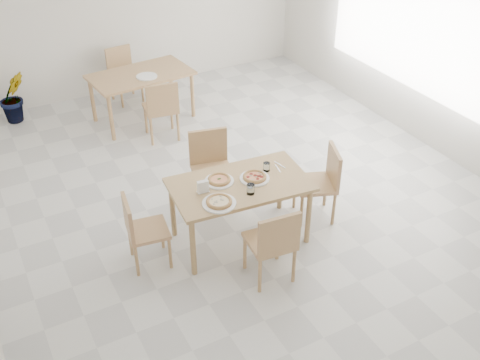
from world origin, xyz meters
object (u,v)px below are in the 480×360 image
plate_margherita (219,181)px  plate_empty (147,76)px  tumbler_a (251,189)px  chair_back_n (123,70)px  chair_west (140,227)px  second_table (141,79)px  pizza_pepperoni (255,177)px  chair_back_s (161,106)px  chair_south (274,241)px  potted_plant (13,97)px  plate_mushroom (219,203)px  pizza_mushroom (219,201)px  plate_pepperoni (255,178)px  main_table (240,190)px  napkin_holder (203,187)px  tumbler_b (267,167)px  chair_north (211,163)px  pizza_margherita (219,179)px  chair_east (323,179)px

plate_margherita → plate_empty: (0.29, 2.98, 0.00)m
tumbler_a → chair_back_n: 4.32m
chair_west → second_table: chair_west is taller
pizza_pepperoni → chair_back_s: size_ratio=0.34×
chair_south → potted_plant: (-1.66, 4.89, -0.12)m
chair_south → chair_back_s: (0.11, 3.26, 0.02)m
plate_mushroom → pizza_mushroom: 0.02m
plate_pepperoni → main_table: bearing=177.3°
chair_back_n → plate_empty: chair_back_n is taller
napkin_holder → chair_back_n: size_ratio=0.16×
plate_pepperoni → pizza_mushroom: (-0.54, -0.22, 0.02)m
napkin_holder → chair_back_n: napkin_holder is taller
plate_margherita → tumbler_b: bearing=-4.7°
plate_pepperoni → pizza_pepperoni: (-0.00, -0.00, 0.02)m
chair_north → plate_pepperoni: 0.85m
main_table → tumbler_a: tumbler_a is taller
plate_mushroom → second_table: (0.43, 3.50, -0.09)m
pizza_mushroom → napkin_holder: bearing=102.7°
plate_mushroom → chair_back_s: 2.79m
chair_west → pizza_pepperoni: 1.31m
main_table → pizza_margherita: pizza_margherita is taller
plate_margherita → chair_west: bearing=-179.9°
chair_north → second_table: 2.47m
chair_back_n → potted_plant: chair_back_n is taller
second_table → plate_empty: 0.19m
chair_north → napkin_holder: 0.94m
tumbler_b → potted_plant: (-2.05, 4.07, -0.40)m
plate_margherita → pizza_pepperoni: size_ratio=0.99×
tumbler_a → potted_plant: size_ratio=0.14×
chair_east → plate_pepperoni: bearing=-73.2°
chair_west → chair_back_s: bearing=-18.1°
chair_south → pizza_mushroom: bearing=-51.5°
pizza_pepperoni → pizza_margherita: bearing=159.8°
chair_south → chair_north: (0.06, 1.55, 0.03)m
pizza_mushroom → chair_back_n: bearing=84.7°
main_table → napkin_holder: 0.45m
chair_east → chair_back_n: (-1.00, 4.16, -0.02)m
tumbler_b → chair_back_s: size_ratio=0.11×
pizza_mushroom → second_table: pizza_mushroom is taller
main_table → pizza_mushroom: 0.45m
plate_margherita → plate_mushroom: 0.40m
plate_margherita → chair_south: bearing=-79.8°
pizza_margherita → chair_back_s: size_ratio=0.35×
pizza_mushroom → second_table: size_ratio=0.18×
pizza_margherita → second_table: size_ratio=0.21×
chair_north → tumbler_b: size_ratio=9.50×
chair_south → chair_back_n: 4.84m
chair_east → tumbler_a: (-1.03, -0.15, 0.29)m
chair_north → pizza_margherita: 0.75m
plate_mushroom → pizza_mushroom: size_ratio=1.21×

